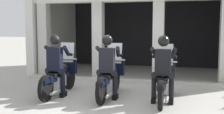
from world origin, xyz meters
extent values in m
plane|color=#A8A59E|center=(0.00, 3.00, 0.00)|extent=(80.00, 80.00, 0.00)
cube|color=black|center=(-0.01, 6.02, 1.53)|extent=(7.14, 0.24, 3.05)
cube|color=silver|center=(-3.48, 4.07, 1.53)|extent=(0.30, 4.30, 3.05)
cube|color=beige|center=(-3.08, 2.27, 1.31)|extent=(0.35, 0.36, 2.61)
cube|color=beige|center=(-1.03, 2.27, 1.31)|extent=(0.35, 0.36, 2.61)
cube|color=beige|center=(1.01, 2.27, 1.31)|extent=(0.35, 0.36, 2.61)
cube|color=#B7B5AD|center=(-0.01, 1.77, 0.06)|extent=(6.74, 0.24, 0.12)
cylinder|color=black|center=(-1.35, 0.50, 0.32)|extent=(0.09, 0.64, 0.64)
cylinder|color=black|center=(-1.35, -0.90, 0.32)|extent=(0.09, 0.64, 0.64)
cube|color=black|center=(-1.35, 0.50, 0.53)|extent=(0.14, 0.44, 0.08)
cube|color=silver|center=(-1.35, -0.25, 0.37)|extent=(0.28, 0.44, 0.28)
cube|color=black|center=(-1.35, -0.20, 0.50)|extent=(0.18, 1.24, 0.16)
ellipsoid|color=black|center=(-1.35, 0.02, 0.68)|extent=(0.26, 0.48, 0.22)
cube|color=black|center=(-1.35, -0.38, 0.57)|extent=(0.24, 0.52, 0.10)
cube|color=black|center=(-1.35, -0.84, 0.50)|extent=(0.16, 0.48, 0.10)
cylinder|color=silver|center=(-1.35, 0.44, 0.56)|extent=(0.05, 0.24, 0.53)
cube|color=black|center=(-1.35, 0.38, 0.70)|extent=(0.52, 0.16, 0.44)
sphere|color=silver|center=(-1.35, 0.48, 0.72)|extent=(0.18, 0.18, 0.18)
cube|color=silver|center=(-1.35, 0.36, 1.07)|extent=(0.40, 0.14, 0.54)
cylinder|color=silver|center=(-1.35, 0.28, 0.90)|extent=(0.62, 0.04, 0.04)
cylinder|color=silver|center=(-1.23, -0.60, 0.18)|extent=(0.07, 0.55, 0.07)
cube|color=black|center=(-1.35, -0.40, 0.97)|extent=(0.36, 0.22, 0.60)
cube|color=#14193F|center=(-1.35, -0.28, 0.99)|extent=(0.05, 0.02, 0.32)
sphere|color=#936B51|center=(-1.35, -0.38, 1.43)|extent=(0.21, 0.21, 0.21)
sphere|color=black|center=(-1.35, -0.38, 1.46)|extent=(0.26, 0.26, 0.26)
cylinder|color=black|center=(-1.21, -0.38, 0.66)|extent=(0.26, 0.29, 0.17)
cylinder|color=black|center=(-1.15, -0.38, 0.39)|extent=(0.12, 0.12, 0.53)
cube|color=black|center=(-1.15, -0.37, 0.06)|extent=(0.11, 0.26, 0.12)
cylinder|color=black|center=(-1.49, -0.38, 0.66)|extent=(0.26, 0.29, 0.17)
cylinder|color=black|center=(-1.55, -0.38, 0.39)|extent=(0.12, 0.12, 0.53)
cube|color=black|center=(-1.55, -0.37, 0.06)|extent=(0.11, 0.26, 0.12)
cylinder|color=black|center=(-1.13, -0.17, 1.16)|extent=(0.19, 0.48, 0.31)
sphere|color=black|center=(-1.09, 0.04, 1.05)|extent=(0.09, 0.09, 0.09)
cylinder|color=black|center=(-1.57, -0.17, 1.16)|extent=(0.19, 0.48, 0.31)
sphere|color=black|center=(-1.61, 0.04, 1.05)|extent=(0.09, 0.09, 0.09)
cylinder|color=black|center=(0.00, 0.58, 0.32)|extent=(0.09, 0.64, 0.64)
cylinder|color=black|center=(0.00, -0.82, 0.32)|extent=(0.09, 0.64, 0.64)
cube|color=black|center=(0.00, 0.58, 0.53)|extent=(0.14, 0.44, 0.08)
cube|color=silver|center=(0.00, -0.17, 0.37)|extent=(0.28, 0.44, 0.28)
cube|color=black|center=(0.00, -0.12, 0.50)|extent=(0.18, 1.24, 0.16)
ellipsoid|color=black|center=(0.00, 0.10, 0.68)|extent=(0.26, 0.48, 0.22)
cube|color=black|center=(0.00, -0.30, 0.57)|extent=(0.24, 0.52, 0.10)
cube|color=black|center=(0.00, -0.76, 0.50)|extent=(0.16, 0.48, 0.10)
cylinder|color=silver|center=(0.00, 0.52, 0.56)|extent=(0.05, 0.24, 0.53)
cube|color=black|center=(0.00, 0.46, 0.70)|extent=(0.52, 0.16, 0.44)
sphere|color=silver|center=(0.00, 0.56, 0.72)|extent=(0.18, 0.18, 0.18)
cube|color=silver|center=(0.00, 0.44, 1.07)|extent=(0.40, 0.14, 0.54)
cylinder|color=silver|center=(0.00, 0.36, 0.90)|extent=(0.62, 0.04, 0.04)
cylinder|color=silver|center=(0.12, -0.52, 0.18)|extent=(0.07, 0.55, 0.07)
cube|color=black|center=(0.00, -0.32, 0.97)|extent=(0.36, 0.22, 0.60)
cube|color=#591414|center=(0.00, -0.20, 0.99)|extent=(0.05, 0.02, 0.32)
sphere|color=tan|center=(0.00, -0.30, 1.43)|extent=(0.21, 0.21, 0.21)
sphere|color=black|center=(0.00, -0.30, 1.46)|extent=(0.26, 0.26, 0.26)
cylinder|color=black|center=(0.14, -0.30, 0.66)|extent=(0.26, 0.29, 0.17)
cylinder|color=black|center=(0.20, -0.30, 0.39)|extent=(0.12, 0.12, 0.53)
cube|color=black|center=(0.20, -0.29, 0.06)|extent=(0.11, 0.26, 0.12)
cylinder|color=black|center=(-0.14, -0.30, 0.66)|extent=(0.26, 0.29, 0.17)
cylinder|color=black|center=(-0.20, -0.30, 0.39)|extent=(0.12, 0.12, 0.53)
cube|color=black|center=(-0.20, -0.29, 0.06)|extent=(0.11, 0.26, 0.12)
cylinder|color=black|center=(0.22, -0.09, 1.16)|extent=(0.19, 0.48, 0.31)
sphere|color=black|center=(0.26, 0.12, 1.05)|extent=(0.09, 0.09, 0.09)
cylinder|color=black|center=(-0.22, -0.09, 1.16)|extent=(0.19, 0.48, 0.31)
sphere|color=black|center=(-0.26, 0.12, 1.05)|extent=(0.09, 0.09, 0.09)
cylinder|color=black|center=(1.35, 0.53, 0.32)|extent=(0.09, 0.64, 0.64)
cylinder|color=black|center=(1.35, -0.87, 0.32)|extent=(0.09, 0.64, 0.64)
cube|color=black|center=(1.35, 0.53, 0.53)|extent=(0.14, 0.44, 0.08)
cube|color=silver|center=(1.35, -0.22, 0.37)|extent=(0.28, 0.44, 0.28)
cube|color=black|center=(1.35, -0.17, 0.50)|extent=(0.18, 1.24, 0.16)
ellipsoid|color=#1E2338|center=(1.35, 0.05, 0.68)|extent=(0.26, 0.48, 0.22)
cube|color=black|center=(1.35, -0.35, 0.57)|extent=(0.24, 0.52, 0.10)
cube|color=black|center=(1.35, -0.81, 0.50)|extent=(0.16, 0.48, 0.10)
cylinder|color=silver|center=(1.35, 0.47, 0.56)|extent=(0.05, 0.24, 0.53)
cube|color=black|center=(1.35, 0.41, 0.70)|extent=(0.52, 0.16, 0.44)
sphere|color=silver|center=(1.35, 0.51, 0.72)|extent=(0.18, 0.18, 0.18)
cube|color=silver|center=(1.35, 0.39, 1.07)|extent=(0.40, 0.14, 0.54)
cylinder|color=silver|center=(1.35, 0.31, 0.90)|extent=(0.62, 0.04, 0.04)
cylinder|color=silver|center=(1.47, -0.57, 0.18)|extent=(0.07, 0.55, 0.07)
cube|color=black|center=(1.35, -0.37, 0.97)|extent=(0.36, 0.22, 0.60)
cube|color=black|center=(1.35, -0.25, 0.99)|extent=(0.05, 0.02, 0.32)
sphere|color=tan|center=(1.35, -0.35, 1.43)|extent=(0.21, 0.21, 0.21)
sphere|color=black|center=(1.35, -0.35, 1.46)|extent=(0.26, 0.26, 0.26)
cylinder|color=black|center=(1.49, -0.35, 0.66)|extent=(0.26, 0.29, 0.17)
cylinder|color=black|center=(1.55, -0.35, 0.39)|extent=(0.12, 0.12, 0.53)
cube|color=black|center=(1.55, -0.34, 0.06)|extent=(0.11, 0.26, 0.12)
cylinder|color=black|center=(1.21, -0.35, 0.66)|extent=(0.26, 0.29, 0.17)
cylinder|color=black|center=(1.15, -0.35, 0.39)|extent=(0.12, 0.12, 0.53)
cube|color=black|center=(1.15, -0.34, 0.06)|extent=(0.11, 0.26, 0.12)
cylinder|color=black|center=(1.57, -0.14, 1.16)|extent=(0.19, 0.48, 0.31)
sphere|color=black|center=(1.61, 0.07, 1.05)|extent=(0.09, 0.09, 0.09)
cylinder|color=black|center=(1.13, -0.14, 1.16)|extent=(0.19, 0.48, 0.31)
sphere|color=black|center=(1.09, 0.07, 1.05)|extent=(0.09, 0.09, 0.09)
camera|label=1|loc=(1.77, -6.67, 1.74)|focal=43.65mm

